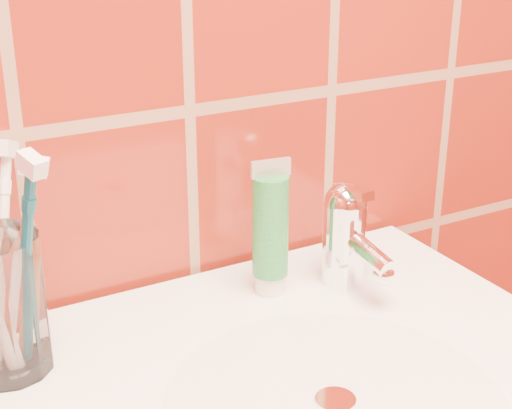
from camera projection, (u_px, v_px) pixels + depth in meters
glass_tumbler at (1, 305)px, 0.71m from camera, size 0.10×0.10×0.13m
toothpaste_tube at (270, 232)px, 0.84m from camera, size 0.04×0.04×0.15m
faucet at (347, 231)px, 0.86m from camera, size 0.05×0.11×0.12m
toothbrush_0 at (22, 265)px, 0.71m from camera, size 0.10×0.09×0.21m
toothbrush_1 at (25, 269)px, 0.68m from camera, size 0.09×0.14×0.24m
toothbrush_2 at (2, 255)px, 0.73m from camera, size 0.15×0.17×0.22m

